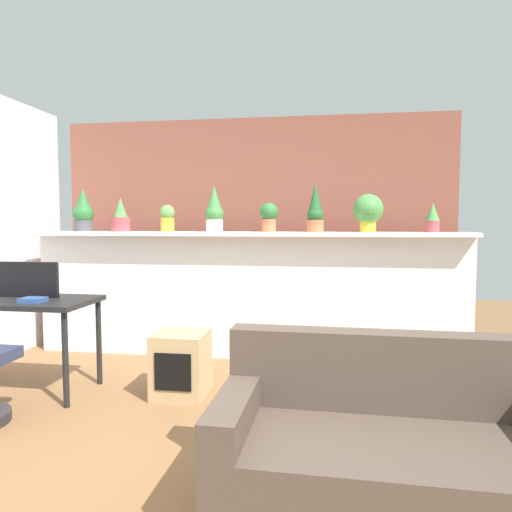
{
  "coord_description": "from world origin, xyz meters",
  "views": [
    {
      "loc": [
        0.79,
        -2.46,
        1.35
      ],
      "look_at": [
        0.25,
        1.14,
        1.09
      ],
      "focal_mm": 32.09,
      "sensor_mm": 36.0,
      "label": 1
    }
  ],
  "objects_px": {
    "tv_monitor": "(29,280)",
    "couch": "(387,456)",
    "potted_plant_3": "(214,210)",
    "potted_plant_4": "(269,216)",
    "potted_plant_6": "(368,211)",
    "potted_plant_7": "(433,217)",
    "side_cube_shelf": "(181,364)",
    "potted_plant_1": "(121,217)",
    "potted_plant_5": "(315,211)",
    "book_on_desk": "(33,300)",
    "potted_plant_0": "(83,211)",
    "potted_plant_2": "(167,218)",
    "desk": "(24,309)"
  },
  "relations": [
    {
      "from": "potted_plant_0",
      "to": "potted_plant_3",
      "type": "bearing_deg",
      "value": 0.58
    },
    {
      "from": "potted_plant_3",
      "to": "potted_plant_6",
      "type": "bearing_deg",
      "value": -1.27
    },
    {
      "from": "potted_plant_3",
      "to": "potted_plant_5",
      "type": "height_order",
      "value": "potted_plant_5"
    },
    {
      "from": "potted_plant_2",
      "to": "couch",
      "type": "xyz_separation_m",
      "value": [
        1.87,
        -2.35,
        -1.12
      ]
    },
    {
      "from": "potted_plant_2",
      "to": "tv_monitor",
      "type": "height_order",
      "value": "potted_plant_2"
    },
    {
      "from": "potted_plant_5",
      "to": "couch",
      "type": "relative_size",
      "value": 0.3
    },
    {
      "from": "potted_plant_3",
      "to": "potted_plant_1",
      "type": "bearing_deg",
      "value": -177.05
    },
    {
      "from": "potted_plant_2",
      "to": "potted_plant_7",
      "type": "xyz_separation_m",
      "value": [
        2.56,
        0.02,
        -0.0
      ]
    },
    {
      "from": "potted_plant_4",
      "to": "couch",
      "type": "xyz_separation_m",
      "value": [
        0.83,
        -2.3,
        -1.14
      ]
    },
    {
      "from": "potted_plant_3",
      "to": "potted_plant_4",
      "type": "relative_size",
      "value": 1.63
    },
    {
      "from": "book_on_desk",
      "to": "couch",
      "type": "height_order",
      "value": "couch"
    },
    {
      "from": "tv_monitor",
      "to": "book_on_desk",
      "type": "bearing_deg",
      "value": -50.12
    },
    {
      "from": "desk",
      "to": "couch",
      "type": "xyz_separation_m",
      "value": [
        2.66,
        -1.18,
        -0.38
      ]
    },
    {
      "from": "potted_plant_3",
      "to": "book_on_desk",
      "type": "distance_m",
      "value": 1.85
    },
    {
      "from": "desk",
      "to": "book_on_desk",
      "type": "xyz_separation_m",
      "value": [
        0.18,
        -0.13,
        0.1
      ]
    },
    {
      "from": "potted_plant_1",
      "to": "book_on_desk",
      "type": "height_order",
      "value": "potted_plant_1"
    },
    {
      "from": "potted_plant_0",
      "to": "couch",
      "type": "bearing_deg",
      "value": -40.18
    },
    {
      "from": "potted_plant_4",
      "to": "tv_monitor",
      "type": "height_order",
      "value": "potted_plant_4"
    },
    {
      "from": "potted_plant_4",
      "to": "potted_plant_7",
      "type": "distance_m",
      "value": 1.53
    },
    {
      "from": "potted_plant_6",
      "to": "potted_plant_2",
      "type": "bearing_deg",
      "value": 179.35
    },
    {
      "from": "potted_plant_2",
      "to": "potted_plant_0",
      "type": "bearing_deg",
      "value": -179.79
    },
    {
      "from": "potted_plant_1",
      "to": "potted_plant_2",
      "type": "distance_m",
      "value": 0.48
    },
    {
      "from": "potted_plant_4",
      "to": "potted_plant_5",
      "type": "xyz_separation_m",
      "value": [
        0.44,
        0.01,
        0.05
      ]
    },
    {
      "from": "potted_plant_4",
      "to": "tv_monitor",
      "type": "bearing_deg",
      "value": -150.47
    },
    {
      "from": "potted_plant_1",
      "to": "potted_plant_5",
      "type": "distance_m",
      "value": 1.96
    },
    {
      "from": "couch",
      "to": "potted_plant_7",
      "type": "bearing_deg",
      "value": 73.62
    },
    {
      "from": "potted_plant_3",
      "to": "potted_plant_5",
      "type": "bearing_deg",
      "value": -3.05
    },
    {
      "from": "tv_monitor",
      "to": "couch",
      "type": "height_order",
      "value": "tv_monitor"
    },
    {
      "from": "potted_plant_6",
      "to": "tv_monitor",
      "type": "xyz_separation_m",
      "value": [
        -2.76,
        -1.06,
        -0.57
      ]
    },
    {
      "from": "potted_plant_4",
      "to": "desk",
      "type": "distance_m",
      "value": 2.27
    },
    {
      "from": "potted_plant_1",
      "to": "potted_plant_6",
      "type": "bearing_deg",
      "value": 0.39
    },
    {
      "from": "potted_plant_4",
      "to": "potted_plant_5",
      "type": "height_order",
      "value": "potted_plant_5"
    },
    {
      "from": "potted_plant_3",
      "to": "potted_plant_5",
      "type": "distance_m",
      "value": 1.0
    },
    {
      "from": "tv_monitor",
      "to": "side_cube_shelf",
      "type": "distance_m",
      "value": 1.42
    },
    {
      "from": "potted_plant_2",
      "to": "couch",
      "type": "height_order",
      "value": "potted_plant_2"
    },
    {
      "from": "potted_plant_7",
      "to": "side_cube_shelf",
      "type": "distance_m",
      "value": 2.62
    },
    {
      "from": "potted_plant_3",
      "to": "potted_plant_6",
      "type": "height_order",
      "value": "potted_plant_3"
    },
    {
      "from": "potted_plant_5",
      "to": "side_cube_shelf",
      "type": "height_order",
      "value": "potted_plant_5"
    },
    {
      "from": "potted_plant_3",
      "to": "potted_plant_4",
      "type": "bearing_deg",
      "value": -6.03
    },
    {
      "from": "potted_plant_0",
      "to": "potted_plant_4",
      "type": "bearing_deg",
      "value": -1.31
    },
    {
      "from": "side_cube_shelf",
      "to": "potted_plant_2",
      "type": "bearing_deg",
      "value": 113.92
    },
    {
      "from": "potted_plant_0",
      "to": "couch",
      "type": "xyz_separation_m",
      "value": [
        2.77,
        -2.34,
        -1.19
      ]
    },
    {
      "from": "potted_plant_5",
      "to": "potted_plant_0",
      "type": "bearing_deg",
      "value": 179.06
    },
    {
      "from": "potted_plant_0",
      "to": "desk",
      "type": "distance_m",
      "value": 1.42
    },
    {
      "from": "desk",
      "to": "potted_plant_7",
      "type": "bearing_deg",
      "value": 19.49
    },
    {
      "from": "potted_plant_0",
      "to": "potted_plant_6",
      "type": "xyz_separation_m",
      "value": [
        2.88,
        -0.02,
        -0.01
      ]
    },
    {
      "from": "potted_plant_5",
      "to": "book_on_desk",
      "type": "xyz_separation_m",
      "value": [
        -2.09,
        -1.26,
        -0.7
      ]
    },
    {
      "from": "potted_plant_1",
      "to": "book_on_desk",
      "type": "distance_m",
      "value": 1.42
    },
    {
      "from": "desk",
      "to": "side_cube_shelf",
      "type": "relative_size",
      "value": 2.2
    },
    {
      "from": "potted_plant_0",
      "to": "potted_plant_1",
      "type": "bearing_deg",
      "value": -4.81
    }
  ]
}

